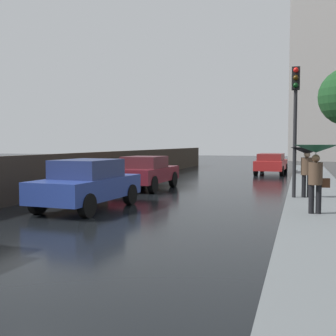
% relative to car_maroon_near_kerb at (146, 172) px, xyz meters
% --- Properties ---
extents(ground, '(120.00, 120.00, 0.00)m').
position_rel_car_maroon_near_kerb_xyz_m(ground, '(1.86, -10.52, -0.74)').
color(ground, black).
extents(car_maroon_near_kerb, '(1.88, 3.88, 1.41)m').
position_rel_car_maroon_near_kerb_xyz_m(car_maroon_near_kerb, '(0.00, 0.00, 0.00)').
color(car_maroon_near_kerb, maroon).
rests_on(car_maroon_near_kerb, ground).
extents(car_red_far_ahead, '(1.90, 4.40, 1.32)m').
position_rel_car_maroon_near_kerb_xyz_m(car_red_far_ahead, '(4.55, 10.45, -0.03)').
color(car_red_far_ahead, maroon).
rests_on(car_red_far_ahead, ground).
extents(car_blue_behind_camera, '(1.99, 3.98, 1.48)m').
position_rel_car_maroon_near_kerb_xyz_m(car_blue_behind_camera, '(0.23, -5.61, 0.03)').
color(car_blue_behind_camera, navy).
rests_on(car_blue_behind_camera, ground).
extents(pedestrian_with_umbrella_near, '(1.09, 1.09, 1.69)m').
position_rel_car_maroon_near_kerb_xyz_m(pedestrian_with_umbrella_near, '(6.51, -1.91, 0.77)').
color(pedestrian_with_umbrella_near, black).
rests_on(pedestrian_with_umbrella_near, sidewalk_strip).
extents(pedestrian_with_umbrella_far, '(1.10, 1.10, 1.79)m').
position_rel_car_maroon_near_kerb_xyz_m(pedestrian_with_umbrella_far, '(6.68, -5.29, 0.84)').
color(pedestrian_with_umbrella_far, black).
rests_on(pedestrian_with_umbrella_far, sidewalk_strip).
extents(traffic_light, '(0.26, 0.39, 4.36)m').
position_rel_car_maroon_near_kerb_xyz_m(traffic_light, '(6.10, -2.07, 2.42)').
color(traffic_light, black).
rests_on(traffic_light, sidewalk_strip).
extents(distant_tower, '(9.61, 10.44, 28.70)m').
position_rel_car_maroon_near_kerb_xyz_m(distant_tower, '(9.79, 35.34, 12.00)').
color(distant_tower, '#9E9993').
rests_on(distant_tower, ground).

